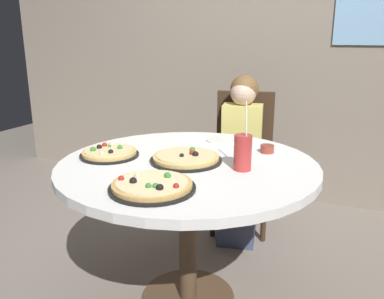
{
  "coord_description": "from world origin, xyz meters",
  "views": [
    {
      "loc": [
        0.75,
        -1.65,
        1.33
      ],
      "look_at": [
        0.0,
        0.05,
        0.8
      ],
      "focal_mm": 37.62,
      "sensor_mm": 36.0,
      "label": 1
    }
  ],
  "objects_px": {
    "pizza_cheese": "(152,186)",
    "soda_cup": "(243,152)",
    "dining_table": "(188,181)",
    "chair_wooden": "(243,153)",
    "plate_small": "(222,140)",
    "diner_child": "(240,167)",
    "pizza_veggie": "(186,158)",
    "sauce_bowl": "(267,149)",
    "pizza_pepperoni": "(109,153)"
  },
  "relations": [
    {
      "from": "dining_table",
      "to": "chair_wooden",
      "type": "relative_size",
      "value": 1.3
    },
    {
      "from": "dining_table",
      "to": "sauce_bowl",
      "type": "xyz_separation_m",
      "value": [
        0.3,
        0.31,
        0.12
      ]
    },
    {
      "from": "pizza_veggie",
      "to": "soda_cup",
      "type": "height_order",
      "value": "soda_cup"
    },
    {
      "from": "pizza_cheese",
      "to": "plate_small",
      "type": "distance_m",
      "value": 0.81
    },
    {
      "from": "diner_child",
      "to": "pizza_veggie",
      "type": "xyz_separation_m",
      "value": [
        -0.03,
        -0.79,
        0.28
      ]
    },
    {
      "from": "sauce_bowl",
      "to": "plate_small",
      "type": "xyz_separation_m",
      "value": [
        -0.29,
        0.13,
        -0.02
      ]
    },
    {
      "from": "diner_child",
      "to": "pizza_veggie",
      "type": "bearing_deg",
      "value": -92.12
    },
    {
      "from": "dining_table",
      "to": "diner_child",
      "type": "xyz_separation_m",
      "value": [
        0.02,
        0.8,
        -0.17
      ]
    },
    {
      "from": "sauce_bowl",
      "to": "plate_small",
      "type": "height_order",
      "value": "sauce_bowl"
    },
    {
      "from": "diner_child",
      "to": "pizza_cheese",
      "type": "xyz_separation_m",
      "value": [
        0.0,
        -1.17,
        0.28
      ]
    },
    {
      "from": "dining_table",
      "to": "sauce_bowl",
      "type": "height_order",
      "value": "sauce_bowl"
    },
    {
      "from": "diner_child",
      "to": "plate_small",
      "type": "relative_size",
      "value": 6.01
    },
    {
      "from": "dining_table",
      "to": "plate_small",
      "type": "height_order",
      "value": "plate_small"
    },
    {
      "from": "pizza_cheese",
      "to": "sauce_bowl",
      "type": "bearing_deg",
      "value": 67.36
    },
    {
      "from": "pizza_pepperoni",
      "to": "plate_small",
      "type": "bearing_deg",
      "value": 50.9
    },
    {
      "from": "pizza_veggie",
      "to": "sauce_bowl",
      "type": "relative_size",
      "value": 4.92
    },
    {
      "from": "diner_child",
      "to": "pizza_cheese",
      "type": "relative_size",
      "value": 3.15
    },
    {
      "from": "diner_child",
      "to": "chair_wooden",
      "type": "bearing_deg",
      "value": 100.9
    },
    {
      "from": "pizza_cheese",
      "to": "sauce_bowl",
      "type": "distance_m",
      "value": 0.74
    },
    {
      "from": "pizza_veggie",
      "to": "sauce_bowl",
      "type": "distance_m",
      "value": 0.44
    },
    {
      "from": "chair_wooden",
      "to": "plate_small",
      "type": "height_order",
      "value": "chair_wooden"
    },
    {
      "from": "dining_table",
      "to": "soda_cup",
      "type": "relative_size",
      "value": 4.02
    },
    {
      "from": "pizza_cheese",
      "to": "soda_cup",
      "type": "distance_m",
      "value": 0.45
    },
    {
      "from": "soda_cup",
      "to": "plate_small",
      "type": "xyz_separation_m",
      "value": [
        -0.25,
        0.44,
        -0.08
      ]
    },
    {
      "from": "dining_table",
      "to": "pizza_veggie",
      "type": "bearing_deg",
      "value": 141.46
    },
    {
      "from": "pizza_veggie",
      "to": "pizza_pepperoni",
      "type": "bearing_deg",
      "value": -168.53
    },
    {
      "from": "soda_cup",
      "to": "plate_small",
      "type": "relative_size",
      "value": 1.7
    },
    {
      "from": "chair_wooden",
      "to": "plate_small",
      "type": "bearing_deg",
      "value": -86.43
    },
    {
      "from": "diner_child",
      "to": "plate_small",
      "type": "xyz_separation_m",
      "value": [
        -0.0,
        -0.36,
        0.27
      ]
    },
    {
      "from": "pizza_cheese",
      "to": "plate_small",
      "type": "xyz_separation_m",
      "value": [
        -0.0,
        0.81,
        -0.01
      ]
    },
    {
      "from": "chair_wooden",
      "to": "pizza_veggie",
      "type": "distance_m",
      "value": 1.0
    },
    {
      "from": "diner_child",
      "to": "pizza_cheese",
      "type": "height_order",
      "value": "diner_child"
    },
    {
      "from": "pizza_cheese",
      "to": "pizza_pepperoni",
      "type": "distance_m",
      "value": 0.52
    },
    {
      "from": "chair_wooden",
      "to": "pizza_cheese",
      "type": "xyz_separation_m",
      "value": [
        0.04,
        -1.35,
        0.24
      ]
    },
    {
      "from": "pizza_pepperoni",
      "to": "soda_cup",
      "type": "distance_m",
      "value": 0.67
    },
    {
      "from": "chair_wooden",
      "to": "pizza_pepperoni",
      "type": "height_order",
      "value": "chair_wooden"
    },
    {
      "from": "chair_wooden",
      "to": "plate_small",
      "type": "distance_m",
      "value": 0.58
    },
    {
      "from": "pizza_veggie",
      "to": "plate_small",
      "type": "distance_m",
      "value": 0.43
    },
    {
      "from": "diner_child",
      "to": "plate_small",
      "type": "distance_m",
      "value": 0.45
    },
    {
      "from": "dining_table",
      "to": "plate_small",
      "type": "distance_m",
      "value": 0.45
    },
    {
      "from": "soda_cup",
      "to": "pizza_veggie",
      "type": "bearing_deg",
      "value": 177.71
    },
    {
      "from": "pizza_cheese",
      "to": "soda_cup",
      "type": "xyz_separation_m",
      "value": [
        0.25,
        0.37,
        0.06
      ]
    },
    {
      "from": "diner_child",
      "to": "pizza_veggie",
      "type": "relative_size",
      "value": 3.14
    },
    {
      "from": "chair_wooden",
      "to": "pizza_veggie",
      "type": "xyz_separation_m",
      "value": [
        0.01,
        -0.97,
        0.24
      ]
    },
    {
      "from": "pizza_cheese",
      "to": "soda_cup",
      "type": "bearing_deg",
      "value": 56.15
    },
    {
      "from": "pizza_cheese",
      "to": "pizza_pepperoni",
      "type": "height_order",
      "value": "same"
    },
    {
      "from": "dining_table",
      "to": "chair_wooden",
      "type": "distance_m",
      "value": 0.99
    },
    {
      "from": "chair_wooden",
      "to": "plate_small",
      "type": "xyz_separation_m",
      "value": [
        0.03,
        -0.54,
        0.22
      ]
    },
    {
      "from": "pizza_pepperoni",
      "to": "sauce_bowl",
      "type": "distance_m",
      "value": 0.8
    },
    {
      "from": "diner_child",
      "to": "soda_cup",
      "type": "distance_m",
      "value": 0.91
    }
  ]
}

